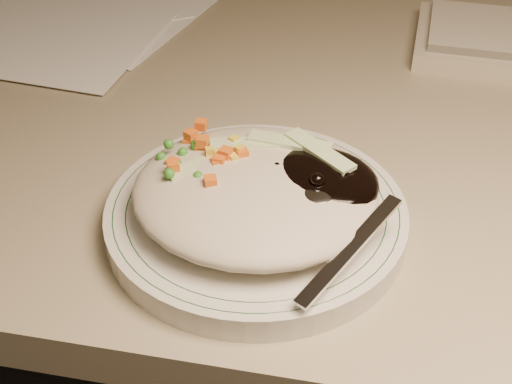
# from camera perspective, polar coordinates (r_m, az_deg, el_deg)

# --- Properties ---
(desk) EXTENTS (1.40, 0.70, 0.74)m
(desk) POSITION_cam_1_polar(r_m,az_deg,el_deg) (0.86, 6.93, -4.52)
(desk) COLOR gray
(desk) RESTS_ON ground
(plate) EXTENTS (0.24, 0.24, 0.02)m
(plate) POSITION_cam_1_polar(r_m,az_deg,el_deg) (0.57, -0.00, -2.04)
(plate) COLOR silver
(plate) RESTS_ON desk
(plate_rim) EXTENTS (0.23, 0.23, 0.00)m
(plate_rim) POSITION_cam_1_polar(r_m,az_deg,el_deg) (0.57, -0.00, -1.27)
(plate_rim) COLOR #144723
(plate_rim) RESTS_ON plate
(meal) EXTENTS (0.21, 0.19, 0.05)m
(meal) POSITION_cam_1_polar(r_m,az_deg,el_deg) (0.55, 0.42, 0.36)
(meal) COLOR #B7AD94
(meal) RESTS_ON plate
(papers) EXTENTS (0.39, 0.38, 0.00)m
(papers) POSITION_cam_1_polar(r_m,az_deg,el_deg) (0.96, -16.30, 13.23)
(papers) COLOR white
(papers) RESTS_ON desk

